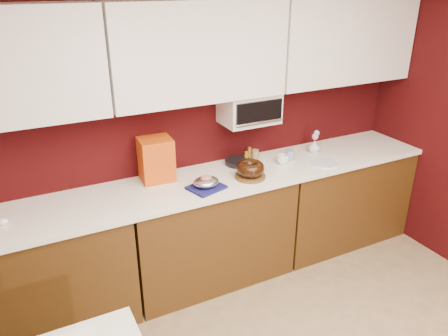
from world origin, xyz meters
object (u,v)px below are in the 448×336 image
object	(u,v)px
toaster_oven	(249,108)
blue_jar	(289,155)
bundt_cake	(250,168)
foil_ham_nest	(206,182)
coffee_mug	(283,158)
flower_vase	(314,146)
pandoro_box	(156,159)

from	to	relation	value
toaster_oven	blue_jar	size ratio (longest dim) A/B	5.08
toaster_oven	bundt_cake	bearing A→B (deg)	-116.44
toaster_oven	bundt_cake	xyz separation A→B (m)	(-0.14, -0.28, -0.39)
foil_ham_nest	coffee_mug	xyz separation A→B (m)	(0.77, 0.14, -0.01)
toaster_oven	bundt_cake	size ratio (longest dim) A/B	2.03
toaster_oven	blue_jar	distance (m)	0.56
bundt_cake	coffee_mug	size ratio (longest dim) A/B	2.28
toaster_oven	blue_jar	bearing A→B (deg)	-18.81
bundt_cake	blue_jar	distance (m)	0.51
blue_jar	flower_vase	bearing A→B (deg)	8.55
foil_ham_nest	pandoro_box	size ratio (longest dim) A/B	0.58
bundt_cake	flower_vase	world-z (taller)	bundt_cake
bundt_cake	toaster_oven	bearing A→B (deg)	63.56
toaster_oven	foil_ham_nest	distance (m)	0.74
blue_jar	bundt_cake	bearing A→B (deg)	-160.94
pandoro_box	blue_jar	distance (m)	1.15
coffee_mug	foil_ham_nest	bearing A→B (deg)	-169.84
toaster_oven	coffee_mug	size ratio (longest dim) A/B	4.63
toaster_oven	pandoro_box	xyz separation A→B (m)	(-0.79, 0.02, -0.31)
flower_vase	pandoro_box	bearing A→B (deg)	176.28
pandoro_box	blue_jar	world-z (taller)	pandoro_box
foil_ham_nest	blue_jar	distance (m)	0.89
bundt_cake	blue_jar	size ratio (longest dim) A/B	2.50
toaster_oven	bundt_cake	world-z (taller)	toaster_oven
coffee_mug	flower_vase	bearing A→B (deg)	12.98
pandoro_box	coffee_mug	distance (m)	1.06
coffee_mug	flower_vase	size ratio (longest dim) A/B	0.80
bundt_cake	foil_ham_nest	size ratio (longest dim) A/B	1.14
pandoro_box	flower_vase	distance (m)	1.44
foil_ham_nest	pandoro_box	distance (m)	0.43
bundt_cake	foil_ham_nest	bearing A→B (deg)	-177.25
bundt_cake	flower_vase	xyz separation A→B (m)	(0.78, 0.21, -0.02)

